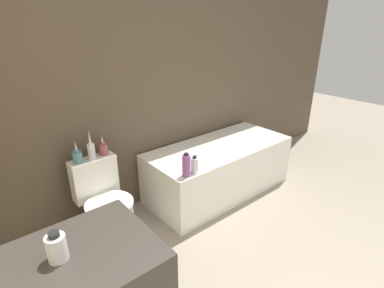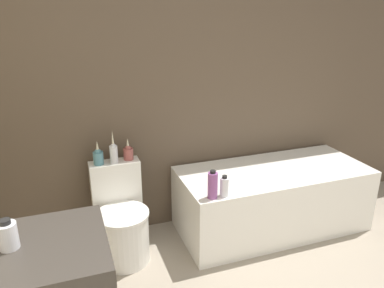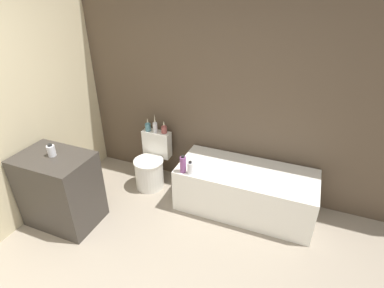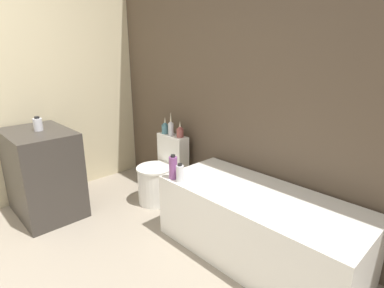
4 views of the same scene
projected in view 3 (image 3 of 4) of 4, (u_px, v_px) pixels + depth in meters
name	position (u px, v px, depth m)	size (l,w,h in m)	color
wall_back_tiled	(204.00, 91.00, 3.66)	(6.40, 0.06, 2.60)	brown
wall_left_painted	(4.00, 114.00, 3.04)	(0.06, 6.40, 2.60)	beige
bathtub	(245.00, 190.00, 3.60)	(1.61, 0.71, 0.55)	white
toilet	(151.00, 166.00, 4.05)	(0.39, 0.53, 0.72)	white
vanity_counter	(60.00, 189.00, 3.36)	(0.79, 0.55, 0.87)	#38332D
soap_bottle_glass	(51.00, 150.00, 3.14)	(0.08, 0.08, 0.14)	silver
vase_gold	(148.00, 126.00, 3.99)	(0.08, 0.08, 0.19)	teal
vase_silver	(155.00, 126.00, 3.94)	(0.06, 0.06, 0.26)	silver
vase_bronze	(164.00, 129.00, 3.94)	(0.08, 0.08, 0.17)	#994C47
shampoo_bottle_tall	(183.00, 164.00, 3.41)	(0.07, 0.07, 0.21)	#8C4C8C
shampoo_bottle_short	(190.00, 168.00, 3.40)	(0.06, 0.06, 0.16)	silver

